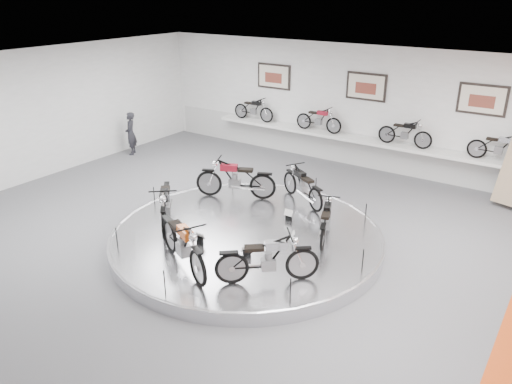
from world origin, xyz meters
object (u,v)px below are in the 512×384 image
Objects in this scene: display_platform at (247,238)px; visitor at (131,134)px; bike_d at (165,204)px; shelf at (359,140)px; bike_e at (183,243)px; bike_a at (326,220)px; bike_c at (236,179)px; bike_b at (303,185)px; bike_f at (267,259)px.

visitor is (-7.40, 3.25, 0.62)m from display_platform.
bike_d is 6.87m from visitor.
shelf is 7.14× the size of visitor.
bike_e is at bearing 16.30° from visitor.
bike_a is at bearing -73.49° from shelf.
shelf is 5.86× the size of bike_c.
bike_a is 3.83m from bike_d.
bike_a reaches higher than shelf.
bike_b reaches higher than bike_a.
visitor reaches higher than bike_c.
bike_f reaches higher than bike_b.
visitor is at bearing -166.66° from bike_d.
bike_d is at bearing 16.47° from visitor.
bike_c reaches higher than bike_f.
bike_e reaches higher than display_platform.
bike_c is 6.19m from visitor.
visitor is at bearing 22.49° from bike_b.
visitor is (-7.61, 0.98, -0.02)m from bike_b.
bike_d is (-1.83, -7.18, -0.15)m from shelf.
display_platform is 2.37m from bike_b.
visitor reaches higher than bike_f.
shelf is 4.14m from bike_b.
bike_e reaches higher than bike_a.
bike_a is 2.07m from bike_b.
bike_f is at bearing 139.38° from bike_b.
bike_f is at bearing 43.14° from bike_e.
bike_b is at bearing 84.60° from display_platform.
bike_d is at bearing 56.13° from bike_c.
bike_f is (1.56, -7.91, -0.19)m from shelf.
shelf is 6.63× the size of bike_b.
visitor is at bearing -156.95° from shelf.
bike_f is (3.01, -3.05, -0.04)m from bike_c.
bike_e is at bearing 127.05° from bike_a.
visitor is (-9.06, 2.45, 0.02)m from bike_a.
display_platform is 4.15× the size of visitor.
bike_f is (1.35, -3.79, 0.02)m from bike_b.
bike_c is at bearing 133.29° from display_platform.
bike_e is 1.25× the size of visitor.
display_platform is at bearing 28.63° from visitor.
bike_c is (-1.45, -4.86, -0.15)m from shelf.
bike_a is 9.39m from visitor.
bike_b is 7.68m from visitor.
display_platform is at bearing 72.23° from bike_d.
visitor reaches higher than bike_b.
shelf is 8.43m from bike_e.
display_platform is 8.11m from visitor.
bike_f reaches higher than bike_a.
bike_d reaches higher than bike_b.
bike_d is at bearing -104.30° from shelf.
display_platform is at bearing 95.37° from bike_a.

